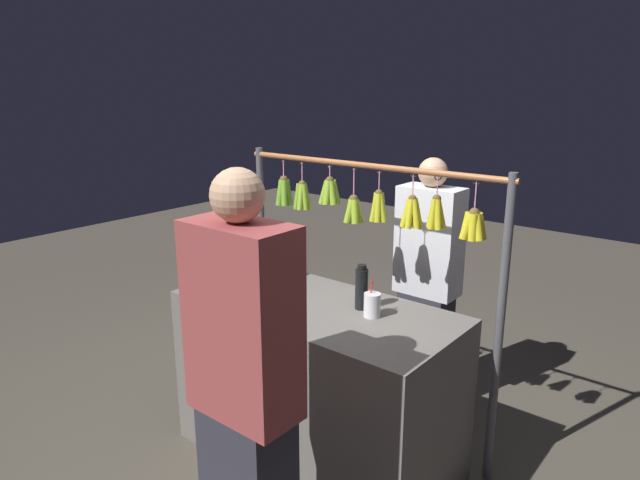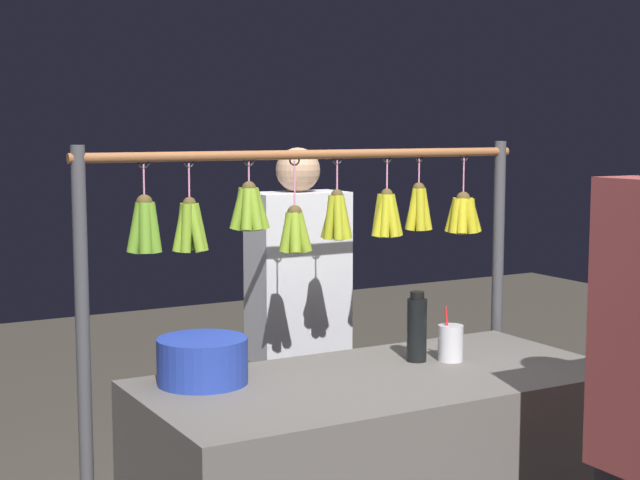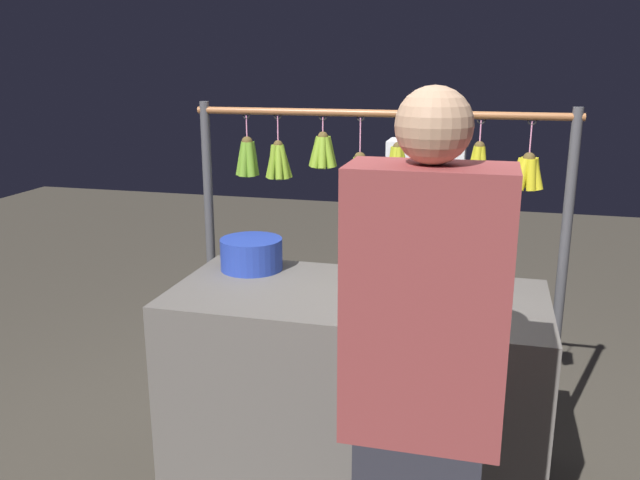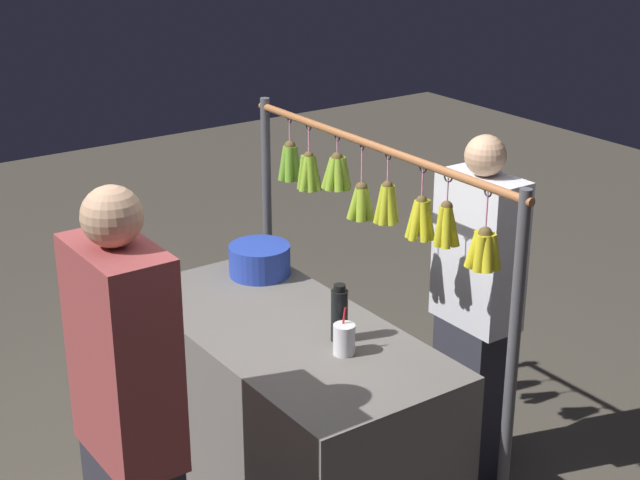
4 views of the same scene
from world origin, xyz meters
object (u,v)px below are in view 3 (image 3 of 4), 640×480
at_px(customer_person, 421,420).
at_px(vendor_person, 422,263).
at_px(drink_cup, 437,281).
at_px(water_bottle, 413,263).
at_px(blue_bucket, 252,254).

bearing_deg(customer_person, vendor_person, -84.18).
bearing_deg(customer_person, drink_cup, -87.60).
bearing_deg(drink_cup, water_bottle, -26.97).
bearing_deg(blue_bucket, drink_cup, 170.35).
relative_size(water_bottle, customer_person, 0.13).
bearing_deg(drink_cup, blue_bucket, -9.65).
height_order(water_bottle, drink_cup, water_bottle).
xyz_separation_m(water_bottle, blue_bucket, (0.73, -0.09, -0.04)).
xyz_separation_m(blue_bucket, customer_person, (-0.87, 1.04, -0.11)).
bearing_deg(water_bottle, blue_bucket, -7.01).
bearing_deg(vendor_person, customer_person, 95.82).
height_order(drink_cup, vendor_person, vendor_person).
bearing_deg(vendor_person, water_bottle, 92.69).
relative_size(blue_bucket, customer_person, 0.16).
distance_m(water_bottle, vendor_person, 0.80).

